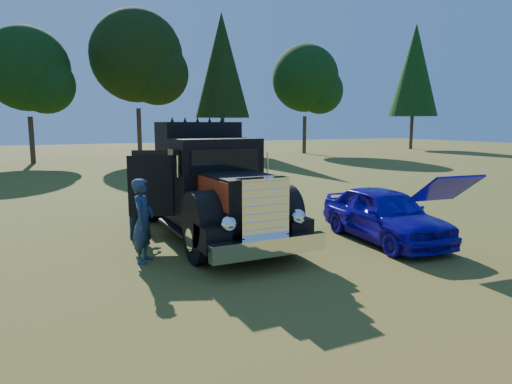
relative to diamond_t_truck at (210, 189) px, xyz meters
The scene contains 6 objects.
ground 3.14m from the diamond_t_truck, 89.70° to the right, with size 120.00×120.00×0.00m, color #435A1A.
treeline 27.28m from the diamond_t_truck, 97.89° to the left, with size 72.10×19.12×13.84m.
diamond_t_truck is the anchor object (origin of this frame).
hotrod_coupe 4.53m from the diamond_t_truck, 31.21° to the right, with size 2.03×4.31×1.89m.
spectator_near 2.50m from the diamond_t_truck, 145.51° to the right, with size 0.66×0.43×1.81m, color #20304C.
spectator_far 1.84m from the diamond_t_truck, 152.50° to the left, with size 0.86×0.67×1.76m, color #21224D.
Camera 1 is at (-4.11, -8.16, 2.98)m, focal length 32.00 mm.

